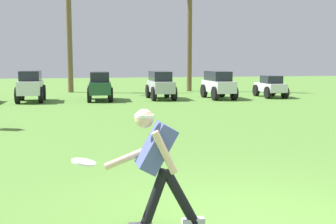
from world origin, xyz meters
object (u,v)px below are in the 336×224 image
Objects in this scene: frisbee_in_flight at (84,162)px; parked_car_slot_c at (100,85)px; parked_car_slot_b at (31,85)px; frisbee_thrower at (157,162)px; parked_car_slot_f at (270,86)px; parked_car_slot_d at (160,84)px; palm_tree_far_left at (69,18)px; palm_tree_left_of_centre at (190,16)px; parked_car_slot_e at (218,84)px.

parked_car_slot_c reaches higher than frisbee_in_flight.
parked_car_slot_b reaches higher than frisbee_in_flight.
frisbee_thrower is 17.61m from parked_car_slot_f.
palm_tree_far_left reaches higher than parked_car_slot_d.
palm_tree_left_of_centre reaches higher than parked_car_slot_b.
parked_car_slot_b is at bearing -106.64° from palm_tree_far_left.
parked_car_slot_b is 0.33× the size of palm_tree_far_left.
parked_car_slot_b is 0.98× the size of parked_car_slot_c.
parked_car_slot_f is 0.30× the size of palm_tree_left_of_centre.
palm_tree_far_left is 7.05m from palm_tree_left_of_centre.
palm_tree_far_left is (-4.42, 5.20, 3.53)m from parked_car_slot_d.
parked_car_slot_c is (0.70, 15.29, -0.07)m from frisbee_in_flight.
palm_tree_far_left is at bearing 94.42° from frisbee_thrower.
parked_car_slot_c and parked_car_slot_e have the same top height.
frisbee_in_flight is at bearing -81.06° from parked_car_slot_b.
frisbee_in_flight is 0.12× the size of parked_car_slot_b.
parked_car_slot_e is 6.31m from palm_tree_left_of_centre.
parked_car_slot_d is at bearing 1.33° from parked_car_slot_b.
parked_car_slot_e is 2.85m from parked_car_slot_f.
parked_car_slot_e is (8.83, -0.21, -0.02)m from parked_car_slot_b.
parked_car_slot_e is (2.82, -0.35, 0.00)m from parked_car_slot_d.
parked_car_slot_c is 2.92m from parked_car_slot_d.
parked_car_slot_b is 10.58m from palm_tree_left_of_centre.
parked_car_slot_c is at bearing 0.54° from parked_car_slot_b.
frisbee_in_flight is at bearing -103.20° from parked_car_slot_d.
parked_car_slot_c is at bearing 90.38° from frisbee_thrower.
parked_car_slot_d is at bearing 79.77° from frisbee_thrower.
frisbee_thrower reaches higher than parked_car_slot_e.
frisbee_in_flight is at bearing -92.61° from parked_car_slot_c.
parked_car_slot_f reaches higher than frisbee_in_flight.
frisbee_in_flight is 0.13× the size of parked_car_slot_f.
parked_car_slot_c is at bearing 177.63° from parked_car_slot_e.
frisbee_thrower reaches higher than frisbee_in_flight.
palm_tree_far_left reaches higher than frisbee_in_flight.
parked_car_slot_f is 11.98m from palm_tree_far_left.
palm_tree_far_left is at bearing 176.03° from palm_tree_left_of_centre.
parked_car_slot_e is at bearing -1.35° from parked_car_slot_b.
parked_car_slot_d is (2.91, 0.11, 0.00)m from parked_car_slot_c.
parked_car_slot_c is at bearing 179.85° from parked_car_slot_f.
parked_car_slot_d is 6.57m from palm_tree_left_of_centre.
frisbee_in_flight is at bearing -107.19° from palm_tree_left_of_centre.
parked_car_slot_f is at bearing 0.04° from parked_car_slot_b.
palm_tree_far_left is at bearing 130.35° from parked_car_slot_d.
parked_car_slot_d is at bearing 76.80° from frisbee_in_flight.
frisbee_in_flight is 15.82m from parked_car_slot_d.
palm_tree_left_of_centre reaches higher than frisbee_thrower.
frisbee_in_flight is at bearing -87.76° from palm_tree_far_left.
parked_car_slot_e is 0.33× the size of palm_tree_left_of_centre.
parked_car_slot_b is (-2.40, 15.26, -0.04)m from frisbee_in_flight.
parked_car_slot_b is at bearing -179.46° from parked_car_slot_c.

